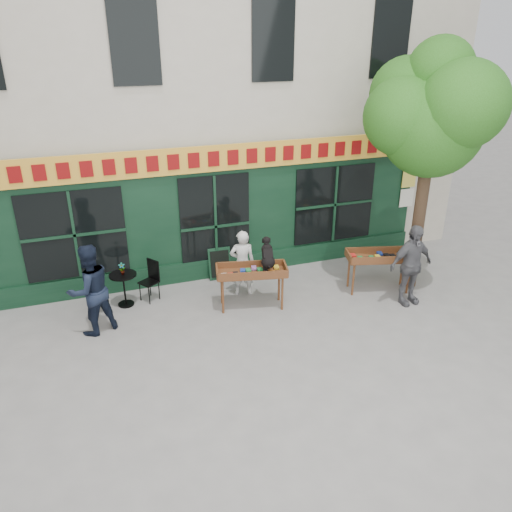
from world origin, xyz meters
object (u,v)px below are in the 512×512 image
object	(u,v)px
book_cart_center	(252,273)
woman	(242,263)
book_cart_right	(380,258)
man_left	(90,290)
man_right	(411,265)
bistro_table	(124,283)
dog	(268,252)

from	to	relation	value
book_cart_center	woman	xyz separation A→B (m)	(-0.00, 0.65, -0.03)
book_cart_right	man_left	xyz separation A→B (m)	(-6.42, 0.36, 0.13)
woman	book_cart_center	bearing A→B (deg)	102.75
book_cart_right	man_right	distance (m)	0.82
man_right	bistro_table	world-z (taller)	man_right
woman	book_cart_right	world-z (taller)	woman
woman	man_left	bearing A→B (deg)	21.85
book_cart_center	man_right	xyz separation A→B (m)	(3.37, -1.00, 0.11)
woman	man_right	distance (m)	3.76
book_cart_center	man_left	distance (m)	3.35
dog	man_left	world-z (taller)	man_left
book_cart_center	man_right	bearing A→B (deg)	-3.76
book_cart_center	bistro_table	size ratio (longest dim) A/B	2.11
book_cart_right	man_right	size ratio (longest dim) A/B	0.87
man_right	man_left	world-z (taller)	man_left
book_cart_center	book_cart_right	distance (m)	3.08
book_cart_right	man_left	bearing A→B (deg)	-167.77
dog	woman	xyz separation A→B (m)	(-0.35, 0.70, -0.50)
book_cart_center	dog	distance (m)	0.59
bistro_table	book_cart_right	bearing A→B (deg)	-12.45
book_cart_right	bistro_table	size ratio (longest dim) A/B	2.12
dog	man_left	bearing A→B (deg)	-169.79
book_cart_right	bistro_table	distance (m)	5.87
dog	man_right	size ratio (longest dim) A/B	0.32
man_right	bistro_table	distance (m)	6.36
man_left	bistro_table	bearing A→B (deg)	-151.77
bistro_table	man_left	size ratio (longest dim) A/B	0.40
woman	bistro_table	xyz separation A→B (m)	(-2.65, 0.36, -0.24)
book_cart_center	bistro_table	xyz separation A→B (m)	(-2.65, 1.01, -0.28)
dog	bistro_table	size ratio (longest dim) A/B	0.79
woman	man_right	xyz separation A→B (m)	(3.37, -1.65, 0.14)
man_right	man_left	distance (m)	6.81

